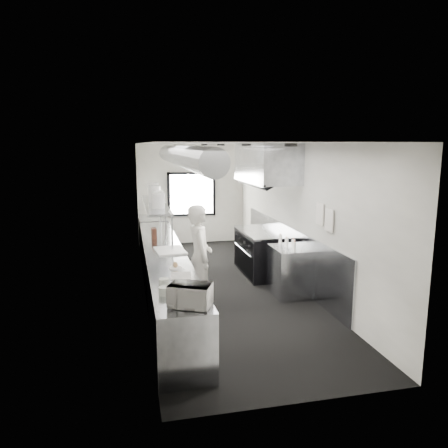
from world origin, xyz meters
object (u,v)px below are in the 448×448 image
bottle_station (290,271)px  small_plate (176,268)px  range (262,252)px  cutting_board (170,250)px  plate_stack_b (158,199)px  squeeze_bottle_a (294,247)px  line_cook (200,257)px  plate_stack_d (153,191)px  squeeze_bottle_c (287,242)px  exhaust_hood (266,163)px  microwave (190,295)px  deli_tub_a (164,291)px  knife_block (154,233)px  prep_counter (165,276)px  pass_shelf (156,205)px  squeeze_bottle_e (280,239)px  far_work_table (153,234)px  plate_stack_c (154,194)px  deli_tub_b (164,282)px  squeeze_bottle_b (293,245)px  squeeze_bottle_d (286,242)px  plate_stack_a (158,200)px

bottle_station → small_plate: 2.44m
range → bottle_station: 1.40m
cutting_board → plate_stack_b: bearing=96.3°
squeeze_bottle_a → bottle_station: bearing=80.8°
line_cook → plate_stack_d: 2.83m
squeeze_bottle_c → squeeze_bottle_a: bearing=-87.4°
exhaust_hood → small_plate: (-2.17, -2.29, -1.48)m
range → microwave: (-2.12, -3.89, 0.57)m
small_plate → deli_tub_a: bearing=-103.2°
knife_block → bottle_station: bearing=-33.2°
prep_counter → pass_shelf: size_ratio=2.00×
exhaust_hood → squeeze_bottle_e: (-0.03, -1.07, -1.40)m
prep_counter → plate_stack_d: size_ratio=16.40×
far_work_table → knife_block: knife_block is taller
range → squeeze_bottle_a: size_ratio=9.24×
far_work_table → microwave: (0.07, -6.39, 0.59)m
line_cook → squeeze_bottle_a: 1.71m
plate_stack_c → pass_shelf: bearing=-86.4°
deli_tub_a → cutting_board: bearing=82.6°
pass_shelf → squeeze_bottle_e: pass_shelf is taller
plate_stack_c → squeeze_bottle_e: bearing=-34.4°
small_plate → plate_stack_c: size_ratio=0.56×
bottle_station → microwave: bearing=-131.8°
exhaust_hood → prep_counter: exhaust_hood is taller
deli_tub_b → range: bearing=52.7°
deli_tub_a → bottle_station: bearing=39.2°
cutting_board → plate_stack_c: plate_stack_c is taller
squeeze_bottle_b → squeeze_bottle_d: squeeze_bottle_b is taller
exhaust_hood → deli_tub_a: (-2.44, -3.44, -1.44)m
microwave → plate_stack_d: plate_stack_d is taller
exhaust_hood → squeeze_bottle_c: 1.94m
exhaust_hood → plate_stack_a: size_ratio=7.36×
plate_stack_a → plate_stack_b: (0.02, 0.30, -0.00)m
range → deli_tub_a: size_ratio=11.09×
exhaust_hood → microwave: size_ratio=4.89×
range → far_work_table: range is taller
plate_stack_b → range: bearing=2.6°
exhaust_hood → cutting_board: exhaust_hood is taller
exhaust_hood → squeeze_bottle_c: exhaust_hood is taller
cutting_board → squeeze_bottle_c: 2.15m
prep_counter → deli_tub_b: size_ratio=41.65×
range → squeeze_bottle_c: size_ratio=8.66×
squeeze_bottle_a → cutting_board: bearing=166.5°
deli_tub_b → plate_stack_a: plate_stack_a is taller
plate_stack_d → squeeze_bottle_e: (2.26, -2.02, -0.76)m
pass_shelf → deli_tub_a: bearing=-92.4°
squeeze_bottle_b → squeeze_bottle_c: bearing=98.8°
deli_tub_a → small_plate: deli_tub_a is taller
line_cook → deli_tub_b: (-0.72, -1.42, 0.06)m
deli_tub_a → squeeze_bottle_e: size_ratio=0.78×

